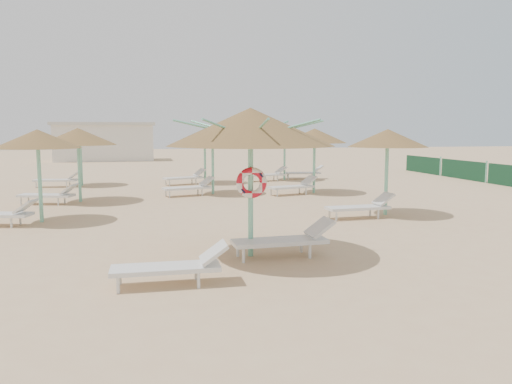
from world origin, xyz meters
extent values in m
plane|color=tan|center=(0.00, 0.00, 0.00)|extent=(120.00, 120.00, 0.00)
cylinder|color=#74CAA9|center=(-0.41, 0.35, 1.29)|extent=(0.11, 0.11, 2.58)
cone|color=brown|center=(-0.41, 0.35, 2.69)|extent=(3.44, 3.44, 0.77)
cylinder|color=#74CAA9|center=(-0.41, 0.35, 2.43)|extent=(0.20, 0.20, 0.12)
cylinder|color=#74CAA9|center=(0.38, 0.35, 2.65)|extent=(1.55, 0.04, 0.39)
cylinder|color=#74CAA9|center=(0.15, 0.91, 2.65)|extent=(1.13, 1.13, 0.39)
cylinder|color=#74CAA9|center=(-0.41, 1.14, 2.65)|extent=(0.04, 1.55, 0.39)
cylinder|color=#74CAA9|center=(-0.97, 0.91, 2.65)|extent=(1.13, 1.13, 0.39)
cylinder|color=#74CAA9|center=(-1.20, 0.35, 2.65)|extent=(1.55, 0.04, 0.39)
cylinder|color=#74CAA9|center=(-0.97, -0.21, 2.65)|extent=(1.13, 1.13, 0.39)
cylinder|color=#74CAA9|center=(-0.41, -0.44, 2.65)|extent=(0.04, 1.55, 0.39)
cylinder|color=#74CAA9|center=(0.15, -0.21, 2.65)|extent=(1.13, 1.13, 0.39)
torus|color=red|center=(-0.41, 0.25, 1.56)|extent=(0.64, 0.15, 0.64)
cylinder|color=silver|center=(-3.00, -1.56, 0.13)|extent=(0.06, 0.06, 0.27)
cylinder|color=silver|center=(-2.99, -1.08, 0.13)|extent=(0.06, 0.06, 0.27)
cylinder|color=silver|center=(-1.70, -1.57, 0.13)|extent=(0.06, 0.06, 0.27)
cylinder|color=silver|center=(-1.69, -1.09, 0.13)|extent=(0.06, 0.06, 0.27)
cube|color=silver|center=(-2.22, -1.33, 0.31)|extent=(1.83, 0.61, 0.08)
cube|color=silver|center=(-1.41, -1.34, 0.54)|extent=(0.47, 0.58, 0.35)
cylinder|color=silver|center=(-0.66, -0.17, 0.15)|extent=(0.06, 0.06, 0.29)
cylinder|color=silver|center=(-0.68, 0.35, 0.15)|extent=(0.06, 0.06, 0.29)
cylinder|color=silver|center=(0.74, -0.10, 0.15)|extent=(0.06, 0.06, 0.29)
cylinder|color=silver|center=(0.72, 0.41, 0.15)|extent=(0.06, 0.06, 0.29)
cube|color=silver|center=(0.16, 0.13, 0.33)|extent=(2.00, 0.73, 0.08)
cube|color=silver|center=(1.04, 0.17, 0.58)|extent=(0.53, 0.65, 0.38)
cylinder|color=#74CAA9|center=(-5.50, 5.42, 1.15)|extent=(0.11, 0.11, 2.30)
cone|color=brown|center=(-5.50, 5.42, 2.38)|extent=(2.37, 2.37, 0.53)
cylinder|color=#74CAA9|center=(-5.50, 5.42, 2.15)|extent=(0.20, 0.20, 0.12)
cylinder|color=silver|center=(-6.12, 4.65, 0.14)|extent=(0.06, 0.06, 0.28)
cylinder|color=silver|center=(-6.00, 5.14, 0.14)|extent=(0.06, 0.06, 0.28)
cube|color=silver|center=(-5.77, 4.82, 0.56)|extent=(0.61, 0.70, 0.36)
cylinder|color=#74CAA9|center=(-4.93, 9.42, 1.15)|extent=(0.11, 0.11, 2.30)
cone|color=brown|center=(-4.93, 9.42, 2.39)|extent=(2.73, 2.73, 0.62)
cylinder|color=#74CAA9|center=(-4.93, 9.42, 2.15)|extent=(0.20, 0.20, 0.12)
cylinder|color=silver|center=(-6.87, 9.00, 0.14)|extent=(0.06, 0.06, 0.28)
cylinder|color=silver|center=(-6.73, 9.48, 0.14)|extent=(0.06, 0.06, 0.28)
cylinder|color=silver|center=(-5.57, 8.62, 0.14)|extent=(0.06, 0.06, 0.28)
cylinder|color=silver|center=(-5.43, 9.10, 0.14)|extent=(0.06, 0.06, 0.28)
cube|color=silver|center=(-6.03, 9.02, 0.32)|extent=(2.00, 1.13, 0.08)
cube|color=silver|center=(-5.22, 8.78, 0.56)|extent=(0.63, 0.71, 0.36)
cylinder|color=#74CAA9|center=(-5.56, 15.03, 1.15)|extent=(0.11, 0.11, 2.30)
cone|color=brown|center=(-5.56, 15.03, 2.38)|extent=(2.44, 2.44, 0.55)
cylinder|color=#74CAA9|center=(-5.56, 15.03, 2.15)|extent=(0.20, 0.20, 0.12)
cylinder|color=silver|center=(-7.48, 14.48, 0.14)|extent=(0.06, 0.06, 0.28)
cylinder|color=silver|center=(-7.42, 14.97, 0.14)|extent=(0.06, 0.06, 0.28)
cylinder|color=silver|center=(-6.14, 14.32, 0.14)|extent=(0.06, 0.06, 0.28)
cylinder|color=silver|center=(-6.08, 14.81, 0.14)|extent=(0.06, 0.06, 0.28)
cube|color=silver|center=(-6.66, 14.63, 0.32)|extent=(1.96, 0.84, 0.08)
cube|color=silver|center=(-5.81, 14.53, 0.56)|extent=(0.55, 0.65, 0.36)
cylinder|color=#74CAA9|center=(0.12, 10.65, 1.15)|extent=(0.11, 0.11, 2.30)
cone|color=brown|center=(0.12, 10.65, 2.39)|extent=(2.60, 2.60, 0.59)
cylinder|color=#74CAA9|center=(0.12, 10.65, 2.15)|extent=(0.20, 0.20, 0.12)
cylinder|color=silver|center=(-1.68, 9.81, 0.14)|extent=(0.06, 0.06, 0.28)
cylinder|color=silver|center=(-1.81, 10.29, 0.14)|extent=(0.06, 0.06, 0.28)
cylinder|color=silver|center=(-0.38, 10.15, 0.14)|extent=(0.06, 0.06, 0.28)
cylinder|color=silver|center=(-0.51, 10.64, 0.14)|extent=(0.06, 0.06, 0.28)
cube|color=silver|center=(-0.98, 10.25, 0.32)|extent=(2.00, 1.09, 0.08)
cube|color=silver|center=(-0.15, 10.47, 0.56)|extent=(0.62, 0.70, 0.36)
cylinder|color=#74CAA9|center=(0.28, 14.85, 1.15)|extent=(0.11, 0.11, 2.30)
cone|color=brown|center=(0.28, 14.85, 2.38)|extent=(2.48, 2.48, 0.56)
cylinder|color=#74CAA9|center=(0.28, 14.85, 2.15)|extent=(0.20, 0.20, 0.12)
cylinder|color=silver|center=(-1.51, 13.97, 0.14)|extent=(0.06, 0.06, 0.28)
cylinder|color=silver|center=(-1.66, 14.44, 0.14)|extent=(0.06, 0.06, 0.28)
cylinder|color=silver|center=(-0.22, 14.39, 0.14)|extent=(0.06, 0.06, 0.28)
cylinder|color=silver|center=(-0.38, 14.86, 0.14)|extent=(0.06, 0.06, 0.28)
cube|color=silver|center=(-0.82, 14.45, 0.32)|extent=(2.00, 1.18, 0.08)
cube|color=silver|center=(-0.02, 14.72, 0.56)|extent=(0.65, 0.72, 0.36)
cylinder|color=#74CAA9|center=(4.72, 4.45, 1.15)|extent=(0.11, 0.11, 2.30)
cone|color=brown|center=(4.72, 4.45, 2.38)|extent=(2.42, 2.42, 0.54)
cylinder|color=#74CAA9|center=(4.72, 4.45, 2.15)|extent=(0.20, 0.20, 0.12)
cylinder|color=silver|center=(2.83, 3.76, 0.14)|extent=(0.06, 0.06, 0.28)
cylinder|color=silver|center=(2.80, 4.26, 0.14)|extent=(0.06, 0.06, 0.28)
cylinder|color=silver|center=(4.18, 3.83, 0.14)|extent=(0.06, 0.06, 0.28)
cylinder|color=silver|center=(4.15, 4.33, 0.14)|extent=(0.06, 0.06, 0.28)
cube|color=silver|center=(3.62, 4.05, 0.32)|extent=(1.93, 0.72, 0.08)
cube|color=silver|center=(4.46, 4.10, 0.56)|extent=(0.52, 0.62, 0.36)
cylinder|color=#74CAA9|center=(4.30, 10.10, 1.15)|extent=(0.11, 0.11, 2.30)
cone|color=brown|center=(4.30, 10.10, 2.39)|extent=(2.65, 2.65, 0.60)
cylinder|color=#74CAA9|center=(4.30, 10.10, 2.15)|extent=(0.20, 0.20, 0.12)
cylinder|color=silver|center=(2.49, 9.24, 0.14)|extent=(0.06, 0.06, 0.28)
cylinder|color=silver|center=(2.36, 9.73, 0.14)|extent=(0.06, 0.06, 0.28)
cylinder|color=silver|center=(3.80, 9.60, 0.14)|extent=(0.06, 0.06, 0.28)
cylinder|color=silver|center=(3.67, 10.08, 0.14)|extent=(0.06, 0.06, 0.28)
cube|color=silver|center=(3.20, 9.70, 0.32)|extent=(2.00, 1.10, 0.08)
cube|color=silver|center=(4.02, 9.92, 0.56)|extent=(0.63, 0.71, 0.36)
cylinder|color=#74CAA9|center=(4.55, 15.60, 1.15)|extent=(0.11, 0.11, 2.30)
cone|color=brown|center=(4.55, 15.60, 2.39)|extent=(2.54, 2.54, 0.57)
cylinder|color=#74CAA9|center=(4.55, 15.60, 2.15)|extent=(0.20, 0.20, 0.12)
cylinder|color=silver|center=(2.69, 14.83, 0.14)|extent=(0.06, 0.06, 0.28)
cylinder|color=silver|center=(2.62, 15.33, 0.14)|extent=(0.06, 0.06, 0.28)
cylinder|color=silver|center=(4.03, 15.03, 0.14)|extent=(0.06, 0.06, 0.28)
cylinder|color=silver|center=(3.95, 15.53, 0.14)|extent=(0.06, 0.06, 0.28)
cube|color=silver|center=(3.45, 15.20, 0.32)|extent=(1.97, 0.90, 0.08)
cube|color=silver|center=(4.29, 15.33, 0.56)|extent=(0.57, 0.67, 0.36)
cylinder|color=silver|center=(4.82, 15.77, 0.14)|extent=(0.06, 0.06, 0.28)
cylinder|color=silver|center=(4.89, 16.27, 0.14)|extent=(0.06, 0.06, 0.28)
cylinder|color=silver|center=(6.15, 15.57, 0.14)|extent=(0.06, 0.06, 0.28)
cylinder|color=silver|center=(6.23, 16.06, 0.14)|extent=(0.06, 0.06, 0.28)
cube|color=silver|center=(5.65, 15.90, 0.32)|extent=(1.97, 0.90, 0.08)
cube|color=silver|center=(6.49, 15.77, 0.56)|extent=(0.57, 0.67, 0.36)
cube|color=silver|center=(-6.00, 35.00, 1.50)|extent=(8.00, 4.00, 3.00)
cube|color=beige|center=(-6.00, 35.00, 3.12)|extent=(8.40, 4.40, 0.25)
cube|color=#1B522D|center=(14.00, 14.00, 0.50)|extent=(0.08, 3.80, 1.00)
cylinder|color=#74CAA9|center=(14.00, 12.10, 0.55)|extent=(0.08, 0.08, 1.10)
cube|color=#1B522D|center=(14.00, 18.00, 0.50)|extent=(0.08, 3.80, 1.00)
cylinder|color=#74CAA9|center=(14.00, 16.10, 0.55)|extent=(0.08, 0.08, 1.10)
camera|label=1|loc=(-2.47, -9.67, 2.64)|focal=35.00mm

